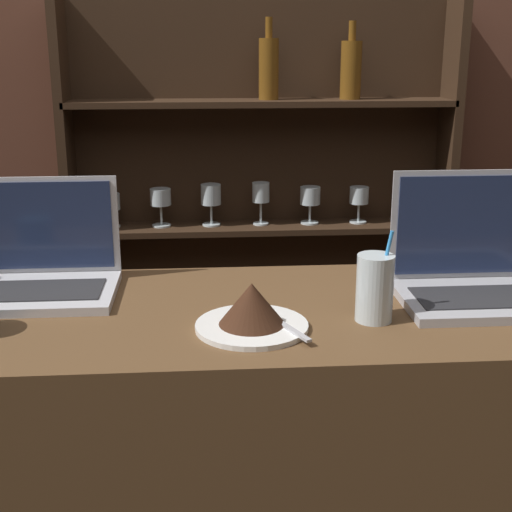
{
  "coord_description": "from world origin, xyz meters",
  "views": [
    {
      "loc": [
        -0.07,
        -1.05,
        1.54
      ],
      "look_at": [
        0.03,
        0.3,
        1.14
      ],
      "focal_mm": 50.0,
      "sensor_mm": 36.0,
      "label": 1
    }
  ],
  "objects_px": {
    "laptop_near": "(35,269)",
    "cake_plate": "(252,310)",
    "water_glass": "(375,288)",
    "laptop_far": "(478,271)"
  },
  "relations": [
    {
      "from": "laptop_near",
      "to": "water_glass",
      "type": "xyz_separation_m",
      "value": [
        0.67,
        -0.21,
        0.01
      ]
    },
    {
      "from": "laptop_near",
      "to": "water_glass",
      "type": "distance_m",
      "value": 0.71
    },
    {
      "from": "laptop_far",
      "to": "water_glass",
      "type": "bearing_deg",
      "value": -155.34
    },
    {
      "from": "laptop_near",
      "to": "cake_plate",
      "type": "xyz_separation_m",
      "value": [
        0.44,
        -0.24,
        -0.01
      ]
    },
    {
      "from": "laptop_near",
      "to": "laptop_far",
      "type": "xyz_separation_m",
      "value": [
        0.92,
        -0.1,
        0.01
      ]
    },
    {
      "from": "laptop_far",
      "to": "cake_plate",
      "type": "xyz_separation_m",
      "value": [
        -0.48,
        -0.14,
        -0.02
      ]
    },
    {
      "from": "laptop_far",
      "to": "water_glass",
      "type": "height_order",
      "value": "laptop_far"
    },
    {
      "from": "laptop_far",
      "to": "cake_plate",
      "type": "bearing_deg",
      "value": -163.86
    },
    {
      "from": "cake_plate",
      "to": "laptop_near",
      "type": "bearing_deg",
      "value": 151.35
    },
    {
      "from": "laptop_far",
      "to": "water_glass",
      "type": "relative_size",
      "value": 1.92
    }
  ]
}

